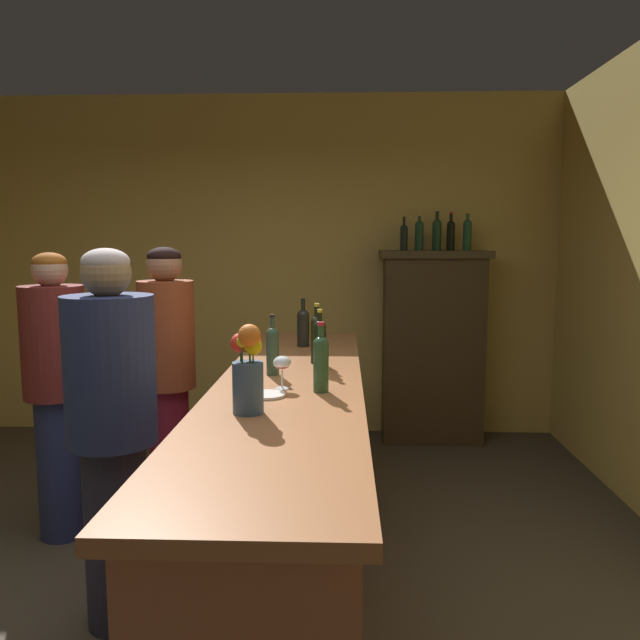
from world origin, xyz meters
name	(u,v)px	position (x,y,z in m)	size (l,w,h in m)	color
floor	(186,631)	(0.00, 0.00, 0.00)	(7.63, 7.63, 0.00)	#433B2D
wall_back	(266,267)	(0.00, 2.99, 1.46)	(5.14, 0.12, 2.92)	#D4B056
bar_counter	(290,486)	(0.43, 0.36, 0.52)	(0.68, 3.14, 1.03)	#9B593B
display_cabinet	(433,343)	(1.43, 2.70, 0.84)	(0.90, 0.40, 1.61)	#3B2B19
wine_bottle_syrah	(303,326)	(0.43, 1.34, 1.16)	(0.08, 0.08, 0.30)	black
wine_bottle_pinot	(317,337)	(0.54, 0.80, 1.18)	(0.06, 0.06, 0.32)	black
wine_bottle_rose	(320,342)	(0.56, 0.63, 1.17)	(0.06, 0.06, 0.31)	black
wine_bottle_merlot	(321,361)	(0.58, 0.16, 1.17)	(0.07, 0.07, 0.31)	#2A4D2B
wine_bottle_malbec	(273,348)	(0.33, 0.50, 1.16)	(0.06, 0.06, 0.30)	#2F4734
wine_glass_front	(282,364)	(0.41, 0.21, 1.14)	(0.08, 0.08, 0.15)	white
wine_glass_mid	(245,377)	(0.28, -0.02, 1.13)	(0.07, 0.07, 0.14)	white
flower_arrangement	(248,367)	(0.32, -0.19, 1.21)	(0.13, 0.15, 0.35)	#334F6F
cheese_plate	(267,395)	(0.36, 0.07, 1.04)	(0.16, 0.16, 0.01)	white
display_bottle_left	(404,236)	(1.17, 2.70, 1.73)	(0.06, 0.06, 0.29)	black
display_bottle_midleft	(419,234)	(1.30, 2.70, 1.74)	(0.07, 0.07, 0.30)	#1C3B25
display_bottle_center	(437,233)	(1.44, 2.70, 1.75)	(0.07, 0.07, 0.32)	#19361E
display_bottle_midright	(451,234)	(1.56, 2.70, 1.74)	(0.07, 0.07, 0.31)	black
display_bottle_right	(467,233)	(1.69, 2.70, 1.75)	(0.07, 0.07, 0.32)	#224B2E
patron_in_grey	(112,424)	(-0.31, 0.06, 0.91)	(0.38, 0.38, 1.66)	#252535
patron_by_cabinet	(56,383)	(-0.93, 0.87, 0.89)	(0.35, 0.35, 1.62)	navy
patron_in_navy	(168,376)	(-0.32, 0.96, 0.92)	(0.31, 0.31, 1.65)	maroon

